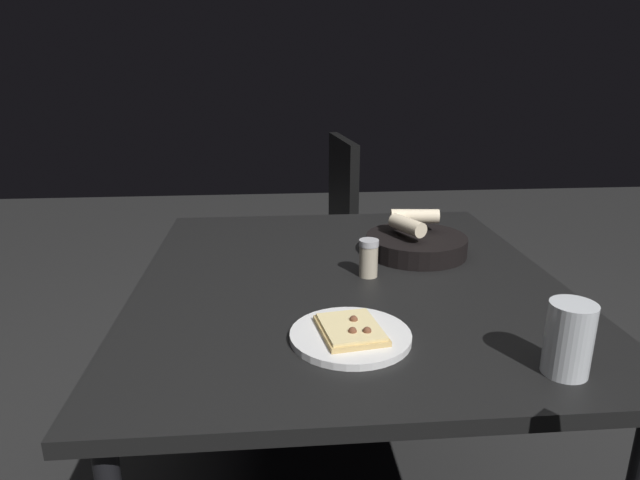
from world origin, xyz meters
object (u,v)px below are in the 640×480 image
(dining_table, at_px, (347,297))
(bread_basket, at_px, (416,243))
(pizza_plate, at_px, (351,334))
(beer_glass, at_px, (568,343))
(chair_far, at_px, (316,235))
(pepper_shaker, at_px, (369,261))

(dining_table, bearing_deg, bread_basket, 36.03)
(pizza_plate, distance_m, beer_glass, 0.38)
(dining_table, bearing_deg, chair_far, 90.11)
(pizza_plate, height_order, beer_glass, beer_glass)
(pepper_shaker, relative_size, chair_far, 0.10)
(chair_far, bearing_deg, pizza_plate, -91.52)
(pepper_shaker, bearing_deg, bread_basket, 44.74)
(pizza_plate, height_order, bread_basket, bread_basket)
(bread_basket, distance_m, pepper_shaker, 0.22)
(pizza_plate, height_order, chair_far, chair_far)
(beer_glass, distance_m, chair_far, 1.49)
(pizza_plate, distance_m, pepper_shaker, 0.33)
(beer_glass, height_order, pepper_shaker, beer_glass)
(dining_table, xyz_separation_m, beer_glass, (0.31, -0.46, 0.11))
(pepper_shaker, bearing_deg, dining_table, 175.44)
(chair_far, bearing_deg, bread_basket, -75.52)
(beer_glass, bearing_deg, chair_far, 102.19)
(dining_table, xyz_separation_m, pepper_shaker, (0.05, -0.00, 0.10))
(dining_table, relative_size, pepper_shaker, 12.35)
(pepper_shaker, height_order, chair_far, chair_far)
(pepper_shaker, bearing_deg, beer_glass, -60.86)
(bread_basket, distance_m, beer_glass, 0.62)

